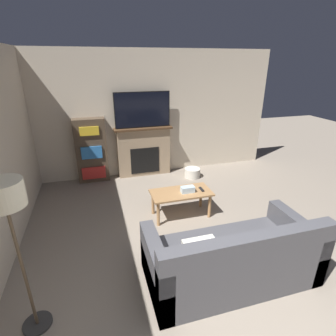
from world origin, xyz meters
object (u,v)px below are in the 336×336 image
object	(u,v)px
fireplace	(144,151)
couch	(231,259)
tv	(142,110)
bookshelf	(92,151)
coffee_table	(181,195)
storage_basket	(192,173)
floor_lamp	(7,209)

from	to	relation	value
fireplace	couch	bearing A→B (deg)	-84.05
tv	bookshelf	world-z (taller)	tv
tv	bookshelf	size ratio (longest dim) A/B	0.87
tv	coffee_table	world-z (taller)	tv
fireplace	storage_basket	xyz separation A→B (m)	(1.01, -0.48, -0.46)
floor_lamp	coffee_table	bearing A→B (deg)	36.68
fireplace	tv	xyz separation A→B (m)	(-0.00, -0.02, 0.93)
tv	floor_lamp	distance (m)	3.84
fireplace	storage_basket	size ratio (longest dim) A/B	3.63
fireplace	tv	world-z (taller)	tv
couch	coffee_table	size ratio (longest dim) A/B	1.97
fireplace	coffee_table	world-z (taller)	fireplace
fireplace	couch	xyz separation A→B (m)	(0.36, -3.41, -0.27)
couch	tv	bearing A→B (deg)	95.98
couch	storage_basket	world-z (taller)	couch
couch	floor_lamp	xyz separation A→B (m)	(-2.14, -0.01, 1.05)
fireplace	bookshelf	world-z (taller)	bookshelf
fireplace	couch	size ratio (longest dim) A/B	0.64
couch	floor_lamp	bearing A→B (deg)	-179.72
couch	coffee_table	bearing A→B (deg)	94.37
floor_lamp	storage_basket	world-z (taller)	floor_lamp
fireplace	coffee_table	distance (m)	1.94
bookshelf	floor_lamp	world-z (taller)	floor_lamp
coffee_table	floor_lamp	bearing A→B (deg)	-143.32
couch	coffee_table	world-z (taller)	couch
tv	couch	distance (m)	3.62
couch	coffee_table	xyz separation A→B (m)	(-0.11, 1.50, 0.10)
bookshelf	couch	bearing A→B (deg)	-66.35
couch	storage_basket	size ratio (longest dim) A/B	5.66
coffee_table	bookshelf	bearing A→B (deg)	125.91
tv	couch	bearing A→B (deg)	-84.02
storage_basket	tv	bearing A→B (deg)	155.59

